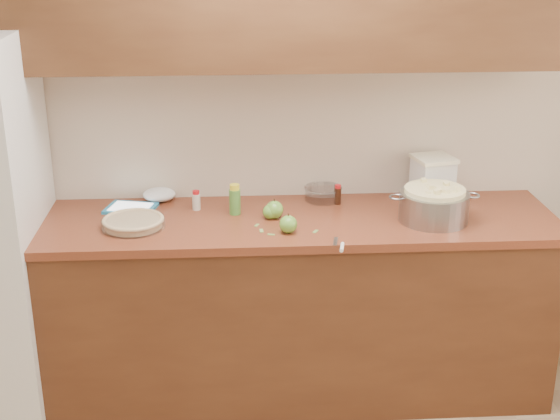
{
  "coord_description": "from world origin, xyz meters",
  "views": [
    {
      "loc": [
        -0.2,
        -1.93,
        2.24
      ],
      "look_at": [
        0.01,
        1.43,
        0.98
      ],
      "focal_mm": 50.0,
      "sensor_mm": 36.0,
      "label": 1
    }
  ],
  "objects": [
    {
      "name": "room_shell",
      "position": [
        0.0,
        0.0,
        1.3
      ],
      "size": [
        3.6,
        3.6,
        3.6
      ],
      "color": "tan",
      "rests_on": "ground"
    },
    {
      "name": "counter_run",
      "position": [
        0.0,
        1.48,
        0.46
      ],
      "size": [
        2.64,
        0.68,
        0.92
      ],
      "color": "#572E18",
      "rests_on": "ground"
    },
    {
      "name": "pie",
      "position": [
        -0.66,
        1.4,
        0.94
      ],
      "size": [
        0.29,
        0.29,
        0.05
      ],
      "rotation": [
        0.0,
        0.0,
        0.05
      ],
      "color": "silver",
      "rests_on": "counter_run"
    },
    {
      "name": "colander",
      "position": [
        0.72,
        1.4,
        1.0
      ],
      "size": [
        0.43,
        0.32,
        0.16
      ],
      "rotation": [
        0.0,
        0.0,
        -0.37
      ],
      "color": "gray",
      "rests_on": "counter_run"
    },
    {
      "name": "flour_canister",
      "position": [
        0.78,
        1.67,
        1.04
      ],
      "size": [
        0.22,
        0.22,
        0.23
      ],
      "rotation": [
        0.0,
        0.0,
        0.23
      ],
      "color": "white",
      "rests_on": "counter_run"
    },
    {
      "name": "tablet",
      "position": [
        -0.7,
        1.63,
        0.93
      ],
      "size": [
        0.26,
        0.22,
        0.02
      ],
      "rotation": [
        0.0,
        0.0,
        -0.25
      ],
      "color": "teal",
      "rests_on": "counter_run"
    },
    {
      "name": "paring_knife",
      "position": [
        0.25,
        1.11,
        0.93
      ],
      "size": [
        0.05,
        0.17,
        0.02
      ],
      "rotation": [
        0.0,
        0.0,
        -0.2
      ],
      "color": "gray",
      "rests_on": "counter_run"
    },
    {
      "name": "lemon_bottle",
      "position": [
        -0.2,
        1.55,
        0.99
      ],
      "size": [
        0.05,
        0.05,
        0.15
      ],
      "rotation": [
        0.0,
        0.0,
        -0.39
      ],
      "color": "#4C8C38",
      "rests_on": "counter_run"
    },
    {
      "name": "cinnamon_shaker",
      "position": [
        -0.38,
        1.62,
        0.97
      ],
      "size": [
        0.04,
        0.04,
        0.1
      ],
      "rotation": [
        0.0,
        0.0,
        0.2
      ],
      "color": "beige",
      "rests_on": "counter_run"
    },
    {
      "name": "vanilla_bottle",
      "position": [
        0.31,
        1.65,
        0.97
      ],
      "size": [
        0.03,
        0.03,
        0.1
      ],
      "rotation": [
        0.0,
        0.0,
        -0.05
      ],
      "color": "black",
      "rests_on": "counter_run"
    },
    {
      "name": "mixing_bowl",
      "position": [
        0.24,
        1.71,
        0.96
      ],
      "size": [
        0.19,
        0.19,
        0.07
      ],
      "rotation": [
        0.0,
        0.0,
        -0.04
      ],
      "color": "silver",
      "rests_on": "counter_run"
    },
    {
      "name": "paper_towel",
      "position": [
        -0.57,
        1.75,
        0.95
      ],
      "size": [
        0.17,
        0.14,
        0.07
      ],
      "primitive_type": "ellipsoid",
      "rotation": [
        0.0,
        0.0,
        0.05
      ],
      "color": "white",
      "rests_on": "counter_run"
    },
    {
      "name": "apple_left",
      "position": [
        -0.03,
        1.47,
        0.95
      ],
      "size": [
        0.07,
        0.07,
        0.08
      ],
      "color": "#629D35",
      "rests_on": "counter_run"
    },
    {
      "name": "apple_center",
      "position": [
        -0.01,
        1.48,
        0.96
      ],
      "size": [
        0.08,
        0.08,
        0.1
      ],
      "color": "#629D35",
      "rests_on": "counter_run"
    },
    {
      "name": "apple_front",
      "position": [
        0.04,
        1.29,
        0.96
      ],
      "size": [
        0.08,
        0.08,
        0.09
      ],
      "color": "#629D35",
      "rests_on": "counter_run"
    },
    {
      "name": "peel_a",
      "position": [
        0.16,
        1.3,
        0.92
      ],
      "size": [
        0.03,
        0.04,
        0.0
      ],
      "primitive_type": "cube",
      "rotation": [
        0.0,
        0.0,
        -2.09
      ],
      "color": "#84AC53",
      "rests_on": "counter_run"
    },
    {
      "name": "peel_b",
      "position": [
        -0.04,
        1.27,
        0.92
      ],
      "size": [
        0.04,
        0.02,
        0.0
      ],
      "primitive_type": "cube",
      "rotation": [
        0.0,
        0.0,
        -0.28
      ],
      "color": "#84AC53",
      "rests_on": "counter_run"
    },
    {
      "name": "peel_c",
      "position": [
        0.07,
        1.39,
        0.92
      ],
      "size": [
        0.02,
        0.03,
        0.0
      ],
      "primitive_type": "cube",
      "rotation": [
        0.0,
        0.0,
        1.83
      ],
      "color": "#84AC53",
      "rests_on": "counter_run"
    },
    {
      "name": "peel_d",
      "position": [
        -0.1,
        1.39,
        0.92
      ],
      "size": [
        0.03,
        0.04,
        0.0
      ],
      "primitive_type": "cube",
      "rotation": [
        0.0,
        0.0,
        1.16
      ],
      "color": "#84AC53",
      "rests_on": "counter_run"
    },
    {
      "name": "peel_e",
      "position": [
        -0.08,
        1.32,
        0.92
      ],
      "size": [
        0.02,
        0.04,
        0.0
      ],
      "primitive_type": "cube",
      "rotation": [
        0.0,
        0.0,
        1.62
      ],
      "color": "#84AC53",
      "rests_on": "counter_run"
    }
  ]
}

